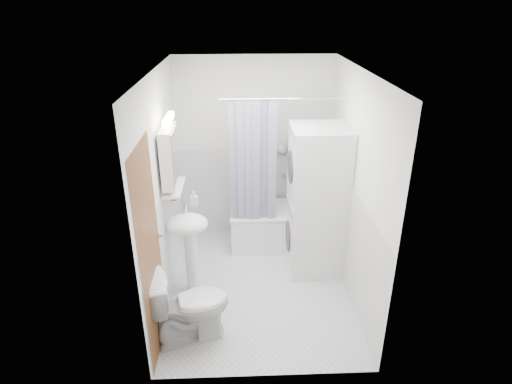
{
  "coord_description": "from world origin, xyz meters",
  "views": [
    {
      "loc": [
        -0.2,
        -4.03,
        3.02
      ],
      "look_at": [
        -0.03,
        0.15,
        1.11
      ],
      "focal_mm": 30.0,
      "sensor_mm": 36.0,
      "label": 1
    }
  ],
  "objects_px": {
    "bathtub": "(281,224)",
    "sink": "(189,236)",
    "toilet": "(189,306)",
    "washer_dryer": "(316,202)"
  },
  "relations": [
    {
      "from": "sink",
      "to": "washer_dryer",
      "type": "height_order",
      "value": "washer_dryer"
    },
    {
      "from": "bathtub",
      "to": "sink",
      "type": "height_order",
      "value": "sink"
    },
    {
      "from": "bathtub",
      "to": "washer_dryer",
      "type": "distance_m",
      "value": 0.89
    },
    {
      "from": "bathtub",
      "to": "toilet",
      "type": "bearing_deg",
      "value": -121.28
    },
    {
      "from": "sink",
      "to": "toilet",
      "type": "relative_size",
      "value": 1.36
    },
    {
      "from": "bathtub",
      "to": "toilet",
      "type": "height_order",
      "value": "toilet"
    },
    {
      "from": "toilet",
      "to": "bathtub",
      "type": "bearing_deg",
      "value": -47.35
    },
    {
      "from": "bathtub",
      "to": "washer_dryer",
      "type": "bearing_deg",
      "value": -59.51
    },
    {
      "from": "sink",
      "to": "washer_dryer",
      "type": "bearing_deg",
      "value": 16.16
    },
    {
      "from": "sink",
      "to": "washer_dryer",
      "type": "distance_m",
      "value": 1.5
    }
  ]
}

